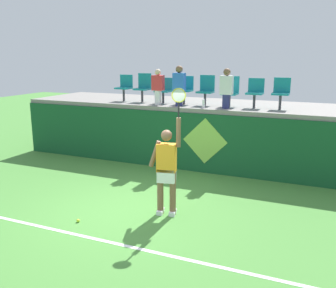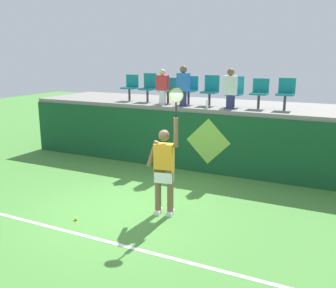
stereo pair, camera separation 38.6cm
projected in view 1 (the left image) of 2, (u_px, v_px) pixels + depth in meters
name	position (u px, v px, depth m)	size (l,w,h in m)	color
ground_plane	(130.00, 211.00, 7.92)	(40.00, 40.00, 0.00)	#478438
court_back_wall	(185.00, 141.00, 10.63)	(11.02, 0.20, 1.65)	#144C28
spectator_platform	(201.00, 105.00, 11.60)	(11.02, 2.72, 0.12)	gray
court_baseline_stripe	(93.00, 238.00, 6.73)	(9.92, 0.08, 0.01)	white
tennis_player	(167.00, 167.00, 7.54)	(0.75, 0.33, 2.59)	white
tennis_ball	(78.00, 221.00, 7.38)	(0.07, 0.07, 0.07)	#D1E533
water_bottle	(204.00, 104.00, 10.35)	(0.07, 0.07, 0.24)	white
stadium_chair_0	(125.00, 86.00, 11.94)	(0.44, 0.42, 0.82)	#38383D
stadium_chair_1	(143.00, 86.00, 11.69)	(0.44, 0.42, 0.88)	#38383D
stadium_chair_2	(164.00, 89.00, 11.41)	(0.44, 0.42, 0.76)	#38383D
stadium_chair_3	(185.00, 88.00, 11.14)	(0.44, 0.42, 0.82)	#38383D
stadium_chair_4	(206.00, 89.00, 10.89)	(0.44, 0.42, 0.86)	#38383D
stadium_chair_5	(230.00, 90.00, 10.62)	(0.44, 0.42, 0.85)	#38383D
stadium_chair_6	(255.00, 91.00, 10.34)	(0.44, 0.42, 0.81)	#38383D
stadium_chair_7	(281.00, 91.00, 10.07)	(0.44, 0.42, 0.84)	#38383D
spectator_0	(226.00, 88.00, 10.20)	(0.34, 0.20, 1.08)	navy
spectator_1	(158.00, 86.00, 11.00)	(0.34, 0.20, 1.03)	white
spectator_2	(179.00, 85.00, 10.70)	(0.34, 0.20, 1.14)	navy
wall_signage_mount	(204.00, 173.00, 10.49)	(1.27, 0.01, 1.54)	#144C28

